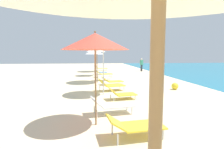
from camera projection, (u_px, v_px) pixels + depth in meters
The scene contains 16 objects.
umbrella_third at pixel (95, 42), 5.10m from camera, with size 1.91×1.91×2.71m.
lounger_third_shoreside at pixel (111, 105), 6.31m from camera, with size 1.53×0.80×0.62m.
lounger_third_inland at pixel (135, 125), 4.52m from camera, with size 1.46×0.82×0.57m.
umbrella_fourth at pixel (103, 46), 9.07m from camera, with size 1.93×1.93×2.71m.
lounger_fourth_shoreside at pixel (111, 85), 10.28m from camera, with size 1.56×1.01×0.68m.
lounger_fourth_inland at pixel (122, 94), 8.38m from camera, with size 1.32×0.82×0.54m.
umbrella_fifth at pixel (97, 46), 12.99m from camera, with size 2.19×2.19×2.94m.
lounger_fifth_shoreside at pixel (102, 77), 14.26m from camera, with size 1.31×0.82×0.50m.
lounger_fifth_inland at pixel (112, 81), 12.38m from camera, with size 1.52×0.95×0.52m.
umbrella_sixth at pixel (94, 52), 17.15m from camera, with size 1.81×1.81×2.55m.
lounger_sixth_shoreside at pixel (100, 72), 18.72m from camera, with size 1.25×0.69×0.56m.
lounger_sixth_inland at pixel (104, 74), 16.24m from camera, with size 1.52×0.88×0.59m.
umbrella_farthest at pixel (96, 49), 21.14m from camera, with size 2.27×2.27×2.95m.
lounger_farthest_shoreside at pixel (101, 68), 22.49m from camera, with size 1.56×0.73×0.70m.
person_walking_mid at pixel (142, 63), 21.85m from camera, with size 0.42×0.38×1.55m.
beach_ball at pixel (175, 86), 10.66m from camera, with size 0.40×0.40×0.40m, color yellow.
Camera 1 is at (-1.01, 3.34, 2.07)m, focal length 29.35 mm.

